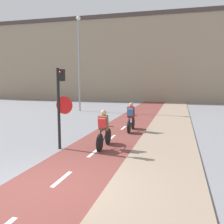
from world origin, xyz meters
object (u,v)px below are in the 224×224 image
Objects in this scene: cyclist_near at (104,130)px; cyclist_far at (131,118)px; traffic_light_pole at (60,99)px; street_lamp_far at (79,55)px.

cyclist_near is 1.01× the size of cyclist_far.
traffic_light_pole is 1.75× the size of cyclist_far.
traffic_light_pole is 2.02m from cyclist_near.
cyclist_near is 3.50m from cyclist_far.
cyclist_far is (1.94, 3.99, -1.20)m from traffic_light_pole.
street_lamp_far is 10.42m from cyclist_far.
cyclist_far is at bearing -51.57° from street_lamp_far.
cyclist_near is at bearing -63.15° from street_lamp_far.
street_lamp_far is (-4.03, 11.51, 2.85)m from traffic_light_pole.
traffic_light_pole is at bearing -70.71° from street_lamp_far.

